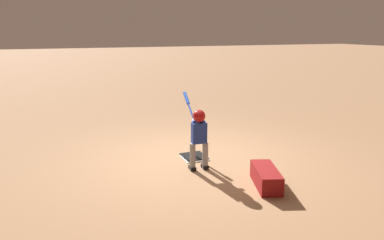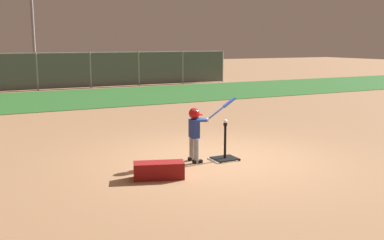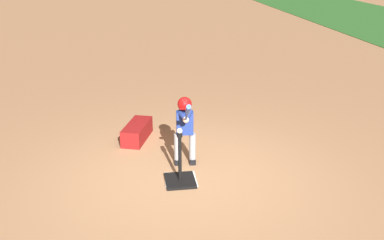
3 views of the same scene
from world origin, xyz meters
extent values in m
plane|color=#99704C|center=(0.00, 0.00, 0.00)|extent=(90.00, 90.00, 0.00)
cube|color=white|center=(0.03, -0.08, 0.01)|extent=(0.45, 0.45, 0.02)
cube|color=black|center=(0.08, -0.09, 0.02)|extent=(0.46, 0.41, 0.04)
cylinder|color=black|center=(0.08, -0.09, 0.36)|extent=(0.05, 0.05, 0.64)
cylinder|color=black|center=(0.08, -0.09, 0.70)|extent=(0.08, 0.08, 0.05)
cylinder|color=gray|center=(-0.51, 0.18, 0.24)|extent=(0.11, 0.11, 0.47)
cube|color=black|center=(-0.49, 0.17, 0.03)|extent=(0.19, 0.10, 0.06)
cylinder|color=gray|center=(-0.53, -0.05, 0.24)|extent=(0.11, 0.11, 0.47)
cube|color=black|center=(-0.51, -0.05, 0.03)|extent=(0.19, 0.10, 0.06)
cube|color=navy|center=(-0.52, 0.06, 0.65)|extent=(0.15, 0.26, 0.35)
sphere|color=#DBB293|center=(-0.52, 0.06, 0.92)|extent=(0.18, 0.18, 0.18)
sphere|color=maroon|center=(-0.52, 0.06, 0.94)|extent=(0.21, 0.21, 0.21)
cube|color=maroon|center=(-0.43, 0.06, 0.91)|extent=(0.12, 0.16, 0.01)
cylinder|color=navy|center=(-0.39, 0.09, 0.81)|extent=(0.29, 0.17, 0.10)
cylinder|color=navy|center=(-0.39, 0.01, 0.81)|extent=(0.29, 0.13, 0.10)
sphere|color=#DBB293|center=(-0.26, 0.04, 0.79)|extent=(0.09, 0.09, 0.09)
cylinder|color=blue|center=(0.03, 0.02, 0.98)|extent=(0.60, 0.08, 0.41)
cylinder|color=blue|center=(0.22, 0.01, 1.11)|extent=(0.28, 0.08, 0.21)
cylinder|color=black|center=(-0.27, 0.05, 0.78)|extent=(0.04, 0.05, 0.05)
sphere|color=white|center=(0.08, -0.09, 0.77)|extent=(0.07, 0.07, 0.07)
cube|color=maroon|center=(-1.53, -0.62, 0.14)|extent=(0.90, 0.57, 0.28)
camera|label=1|loc=(-6.06, 2.38, 2.32)|focal=35.00mm
camera|label=2|loc=(-4.30, -7.35, 2.26)|focal=42.00mm
camera|label=3|loc=(5.57, -0.74, 3.00)|focal=42.00mm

